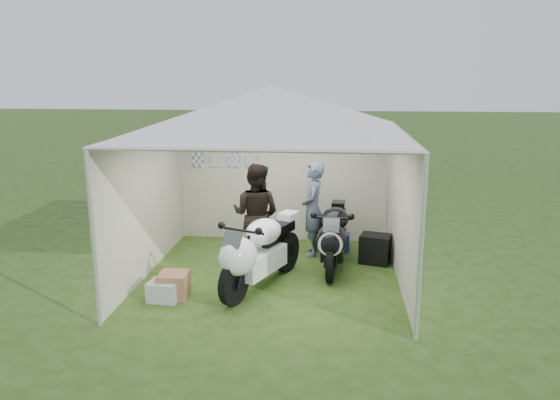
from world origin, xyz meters
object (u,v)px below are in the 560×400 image
at_px(motorcycle_white, 258,251).
at_px(crate_1, 174,285).
at_px(person_dark_jacket, 256,214).
at_px(crate_0, 164,291).
at_px(person_blue_jacket, 313,209).
at_px(equipment_box, 375,249).
at_px(motorcycle_black, 334,235).
at_px(canopy_tent, 271,114).
at_px(paddock_stand, 338,242).

height_order(motorcycle_white, crate_1, motorcycle_white).
relative_size(person_dark_jacket, crate_0, 4.06).
bearing_deg(person_blue_jacket, motorcycle_white, -23.34).
bearing_deg(crate_0, crate_1, 50.74).
xyz_separation_m(equipment_box, crate_0, (-3.11, -1.92, -0.10)).
xyz_separation_m(motorcycle_black, person_blue_jacket, (-0.38, 0.69, 0.26)).
distance_m(canopy_tent, motorcycle_black, 2.27).
xyz_separation_m(canopy_tent, crate_1, (-1.31, -1.04, -2.39)).
distance_m(paddock_stand, crate_1, 3.37).
height_order(motorcycle_white, crate_0, motorcycle_white).
relative_size(motorcycle_white, person_blue_jacket, 1.24).
xyz_separation_m(canopy_tent, motorcycle_black, (0.99, 0.40, -2.00)).
relative_size(person_dark_jacket, equipment_box, 3.51).
distance_m(crate_0, crate_1, 0.17).
relative_size(canopy_tent, motorcycle_black, 2.71).
bearing_deg(canopy_tent, motorcycle_white, -102.38).
xyz_separation_m(motorcycle_white, paddock_stand, (1.20, 1.96, -0.44)).
bearing_deg(paddock_stand, person_blue_jacket, -150.46).
distance_m(canopy_tent, person_blue_jacket, 2.14).
bearing_deg(person_dark_jacket, canopy_tent, 136.79).
bearing_deg(motorcycle_black, person_dark_jacket, 179.73).
xyz_separation_m(person_blue_jacket, equipment_box, (1.09, -0.34, -0.59)).
bearing_deg(equipment_box, person_dark_jacket, -173.07).
height_order(paddock_stand, crate_0, paddock_stand).
distance_m(motorcycle_white, person_dark_jacket, 1.16).
bearing_deg(crate_0, motorcycle_white, 23.70).
xyz_separation_m(motorcycle_white, crate_0, (-1.28, -0.56, -0.46)).
height_order(equipment_box, crate_0, equipment_box).
bearing_deg(canopy_tent, equipment_box, 23.85).
height_order(paddock_stand, crate_1, crate_1).
relative_size(motorcycle_white, equipment_box, 4.19).
height_order(motorcycle_white, motorcycle_black, motorcycle_white).
relative_size(canopy_tent, equipment_box, 11.45).
bearing_deg(person_dark_jacket, equipment_box, -158.67).
bearing_deg(canopy_tent, crate_1, -141.45).
bearing_deg(person_blue_jacket, crate_1, -41.64).
distance_m(motorcycle_white, equipment_box, 2.31).
distance_m(canopy_tent, person_dark_jacket, 1.81).
xyz_separation_m(canopy_tent, person_blue_jacket, (0.61, 1.09, -1.74)).
relative_size(motorcycle_black, crate_0, 4.89).
distance_m(person_blue_jacket, crate_1, 2.94).
bearing_deg(motorcycle_white, person_blue_jacket, 89.18).
relative_size(canopy_tent, person_blue_jacket, 3.38).
distance_m(motorcycle_black, crate_1, 2.74).
height_order(person_dark_jacket, person_blue_jacket, person_dark_jacket).
bearing_deg(motorcycle_black, canopy_tent, -153.70).
bearing_deg(canopy_tent, motorcycle_black, 21.97).
xyz_separation_m(paddock_stand, person_dark_jacket, (-1.38, -0.84, 0.71)).
relative_size(paddock_stand, crate_0, 1.01).
bearing_deg(paddock_stand, motorcycle_black, -94.34).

